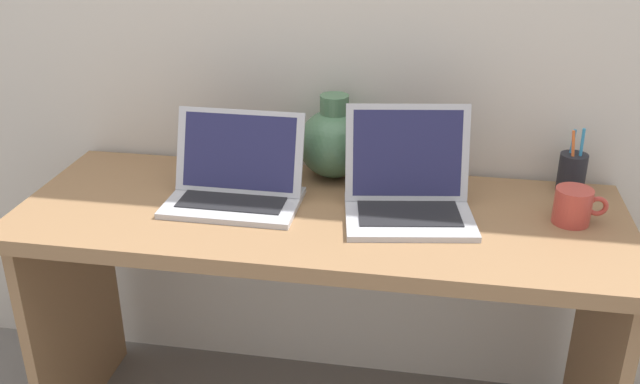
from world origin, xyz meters
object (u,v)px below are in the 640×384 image
coffee_mug (574,206)px  pen_cup (572,172)px  laptop_right (408,186)px  laptop_left (236,179)px  green_vase (334,142)px

coffee_mug → pen_cup: bearing=83.4°
laptop_right → laptop_left: bearing=-178.7°
green_vase → coffee_mug: bearing=-17.3°
coffee_mug → pen_cup: pen_cup is taller
laptop_right → green_vase: bearing=138.3°
laptop_left → pen_cup: 0.88m
laptop_left → coffee_mug: (0.84, 0.01, -0.02)m
coffee_mug → laptop_right: bearing=-179.8°
green_vase → laptop_left: bearing=-137.8°
laptop_right → pen_cup: laptop_right is taller
laptop_left → coffee_mug: bearing=0.8°
laptop_left → pen_cup: laptop_left is taller
laptop_left → green_vase: green_vase is taller
green_vase → pen_cup: bearing=-0.0°
laptop_right → coffee_mug: (0.40, 0.00, -0.02)m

